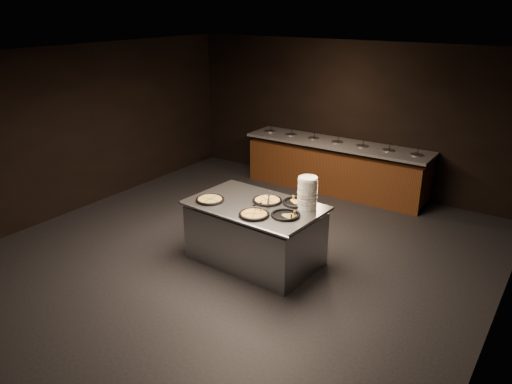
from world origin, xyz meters
TOP-DOWN VIEW (x-y plane):
  - room at (0.00, 0.00)m, footprint 7.02×8.02m
  - salad_bar at (0.00, 3.56)m, footprint 3.70×0.83m
  - serving_counter at (0.31, 0.27)m, footprint 1.94×1.31m
  - plate_stack at (0.98, 0.56)m, footprint 0.27×0.27m
  - pan_veggie_whole at (-0.30, 0.01)m, footprint 0.41×0.41m
  - pan_cheese_whole at (0.40, 0.44)m, footprint 0.42×0.42m
  - pan_cheese_slices_a at (0.79, 0.62)m, footprint 0.41×0.41m
  - pan_cheese_slices_b at (0.52, -0.08)m, footprint 0.41×0.41m
  - pan_veggie_slices at (0.88, 0.15)m, footprint 0.40×0.40m
  - server_left at (0.47, 0.36)m, footprint 0.24×0.33m
  - server_right at (0.52, 0.06)m, footprint 0.32×0.13m

SIDE VIEW (x-z plane):
  - serving_counter at x=0.31m, z-range -0.02..0.88m
  - salad_bar at x=0.00m, z-range -0.15..1.03m
  - pan_cheese_slices_a at x=0.79m, z-range 0.89..0.93m
  - pan_veggie_slices at x=0.88m, z-range 0.89..0.93m
  - pan_veggie_whole at x=-0.30m, z-range 0.90..0.94m
  - pan_cheese_slices_b at x=0.52m, z-range 0.90..0.94m
  - pan_cheese_whole at x=0.40m, z-range 0.90..0.94m
  - server_right at x=0.52m, z-range 0.89..1.05m
  - server_left at x=0.47m, z-range 0.89..1.07m
  - plate_stack at x=0.98m, z-range 0.90..1.34m
  - room at x=0.00m, z-range -0.01..2.91m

